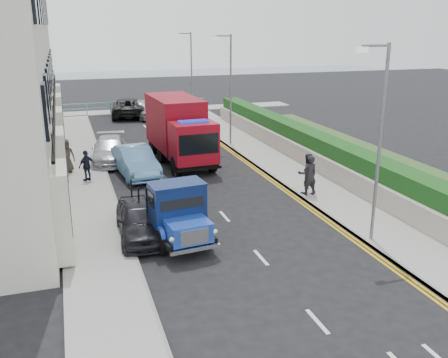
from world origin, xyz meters
TOP-DOWN VIEW (x-y plane):
  - ground at (0.00, 0.00)m, footprint 120.00×120.00m
  - pavement_west at (-5.20, 9.00)m, footprint 2.40×38.00m
  - pavement_east at (5.30, 9.00)m, footprint 2.60×38.00m
  - promenade at (0.00, 29.00)m, footprint 30.00×2.50m
  - sea_plane at (0.00, 60.00)m, footprint 120.00×120.00m
  - garden_east at (7.21, 9.00)m, footprint 1.45×28.00m
  - seafront_railing at (0.00, 28.20)m, footprint 13.00×0.08m
  - lamp_near at (4.18, -2.00)m, footprint 1.23×0.18m
  - lamp_mid at (4.18, 14.00)m, footprint 1.23×0.18m
  - lamp_far at (4.18, 24.00)m, footprint 1.23×0.18m
  - bedford_lorry at (-2.41, 0.18)m, footprint 2.35×4.91m
  - red_lorry at (0.21, 11.07)m, footprint 2.70×7.01m
  - parked_car_front at (-3.60, 1.00)m, footprint 1.81×4.12m
  - parked_car_mid at (-2.60, 8.99)m, footprint 2.10×4.78m
  - parked_car_rear at (-3.60, 12.21)m, footprint 2.56×4.98m
  - seafront_car_left at (-0.62, 26.94)m, footprint 3.40×6.08m
  - seafront_car_right at (0.53, 25.67)m, footprint 2.62×4.79m
  - pedestrian_east_near at (4.40, 3.08)m, footprint 0.72×0.51m
  - pedestrian_east_far at (4.40, 3.36)m, footprint 0.94×0.75m
  - pedestrian_west_near at (-5.07, 8.44)m, footprint 0.96×0.81m
  - pedestrian_west_far at (-6.00, 10.31)m, footprint 0.89×0.60m

SIDE VIEW (x-z plane):
  - ground at x=0.00m, z-range 0.00..0.00m
  - sea_plane at x=0.00m, z-range 0.00..0.00m
  - pavement_west at x=-5.20m, z-range 0.00..0.12m
  - pavement_east at x=5.30m, z-range 0.00..0.12m
  - promenade at x=0.00m, z-range 0.00..0.12m
  - seafront_railing at x=0.00m, z-range 0.03..1.14m
  - parked_car_rear at x=-3.60m, z-range 0.00..1.38m
  - parked_car_front at x=-3.60m, z-range 0.00..1.38m
  - parked_car_mid at x=-2.60m, z-range 0.00..1.53m
  - seafront_car_right at x=0.53m, z-range 0.00..1.54m
  - seafront_car_left at x=-0.62m, z-range 0.00..1.61m
  - pedestrian_west_near at x=-5.07m, z-range 0.12..1.67m
  - garden_east at x=7.21m, z-range 0.02..1.77m
  - pedestrian_west_far at x=-6.00m, z-range 0.12..1.90m
  - bedford_lorry at x=-2.41m, z-range -0.09..2.16m
  - pedestrian_east_near at x=4.40m, z-range 0.12..1.96m
  - pedestrian_east_far at x=4.40m, z-range 0.12..1.99m
  - red_lorry at x=0.21m, z-range 0.12..3.73m
  - lamp_near at x=4.18m, z-range 0.50..7.50m
  - lamp_mid at x=4.18m, z-range 0.50..7.50m
  - lamp_far at x=4.18m, z-range 0.50..7.50m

